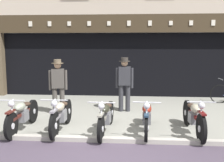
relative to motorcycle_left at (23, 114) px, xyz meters
name	(u,v)px	position (x,y,z in m)	size (l,w,h in m)	color
shop_facade	(121,53)	(2.20, 6.30, 1.32)	(10.86, 4.42, 6.45)	black
motorcycle_left	(23,114)	(0.00, 0.00, 0.00)	(0.62, 1.97, 0.91)	black
motorcycle_center_left	(61,114)	(0.98, 0.04, 0.01)	(0.62, 1.98, 0.93)	black
motorcycle_center	(106,116)	(2.09, 0.02, -0.01)	(0.62, 2.03, 0.90)	black
motorcycle_center_right	(147,116)	(3.09, 0.10, -0.01)	(0.62, 1.97, 0.90)	black
motorcycle_right	(194,116)	(4.21, 0.09, 0.01)	(0.62, 2.03, 0.93)	black
salesman_left	(58,84)	(0.46, 1.62, 0.52)	(0.55, 0.36, 1.69)	#47423D
shopkeeper_center	(124,82)	(2.48, 2.11, 0.55)	(0.56, 0.36, 1.73)	#2D2D33
advert_board_near	(168,55)	(4.18, 4.70, 1.28)	(0.73, 0.03, 0.98)	beige
advert_board_far	(195,55)	(5.23, 4.70, 1.31)	(0.73, 0.03, 0.90)	silver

